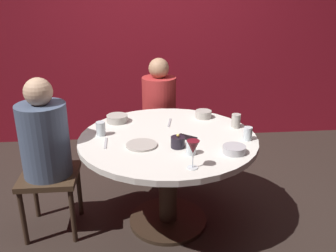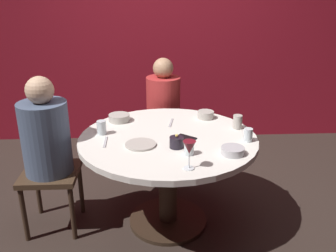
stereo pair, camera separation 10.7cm
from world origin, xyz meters
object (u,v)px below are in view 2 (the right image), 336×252
Objects in this scene: seated_diner_back at (163,103)px; bowl_salad_center at (206,115)px; dinner_plate at (141,144)px; cell_phone at (186,138)px; wine_glass at (189,149)px; bowl_small_white at (119,118)px; dining_table at (168,156)px; candle_holder at (177,142)px; cup_by_left_diner at (248,135)px; cup_near_candle at (102,128)px; cup_by_right_diner at (238,122)px; seated_diner_left at (46,139)px; cup_center_front at (189,148)px; bowl_serving_large at (233,151)px.

seated_diner_back is 8.57× the size of bowl_salad_center.
dinner_plate is 0.34m from cell_phone.
dinner_plate is (-0.29, 0.35, -0.12)m from wine_glass.
dinner_plate is at bearing -69.60° from bowl_small_white.
dining_table is 6.07× the size of dinner_plate.
cup_by_left_diner is at bearing 9.02° from candle_holder.
dinner_plate is 2.25× the size of cup_by_left_diner.
cup_near_candle is 1.04m from cup_by_left_diner.
wine_glass is 1.26× the size of cell_phone.
cup_by_right_diner reaches higher than bowl_salad_center.
bowl_small_white is at bearing 128.55° from candle_holder.
cup_by_right_diner reaches higher than candle_holder.
seated_diner_left is 5.60× the size of dinner_plate.
seated_diner_back reaches higher than dining_table.
dinner_plate is (-0.19, -1.04, 0.03)m from seated_diner_back.
candle_holder is at bearing -26.26° from cup_near_candle.
dining_table is at bearing 111.32° from cup_center_front.
candle_holder reaches higher than bowl_small_white.
seated_diner_back is 6.76× the size of bowl_small_white.
dinner_plate is 1.99× the size of cup_by_right_diner.
wine_glass is at bearing -80.48° from candle_holder.
cup_by_right_diner is at bearing 3.52° from cup_near_candle.
cup_by_left_diner reaches higher than bowl_small_white.
candle_holder is 0.13m from cup_center_front.
bowl_salad_center is (0.32, -0.53, 0.06)m from seated_diner_back.
bowl_salad_center is 1.29× the size of cup_near_candle.
dining_table is 12.53× the size of cup_near_candle.
seated_diner_back is (0.00, 0.89, 0.13)m from dining_table.
seated_diner_left is 11.55× the size of cup_near_candle.
seated_diner_left is at bearing 168.10° from candle_holder.
cup_by_right_diner is at bearing 34.69° from seated_diner_back.
dinner_plate is 0.73m from bowl_salad_center.
seated_diner_back is at bearing 118.53° from cup_by_left_diner.
cup_by_left_diner is at bearing -85.79° from cup_by_right_diner.
bowl_salad_center is 0.70m from bowl_small_white.
dinner_plate is 0.61m from bowl_serving_large.
wine_glass is (0.10, -0.49, 0.29)m from dining_table.
candle_holder is at bearing -11.90° from seated_diner_left.
cup_near_candle is (-0.48, -0.83, 0.08)m from seated_diner_back.
candle_holder is at bearing -170.98° from cup_by_left_diner.
seated_diner_left is at bearing -162.76° from bowl_salad_center.
cup_near_candle is (-0.58, 0.56, -0.08)m from wine_glass.
seated_diner_left reaches higher than wine_glass.
wine_glass is at bearing -96.00° from cup_center_front.
seated_diner_left is 1.05× the size of seated_diner_back.
bowl_serving_large is (0.59, -0.16, 0.02)m from dinner_plate.
bowl_small_white is (-0.47, 0.83, -0.10)m from wine_glass.
bowl_small_white reaches higher than dining_table.
cup_center_front is (0.98, -0.30, 0.04)m from seated_diner_left.
bowl_salad_center is (0.23, 0.86, -0.10)m from wine_glass.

